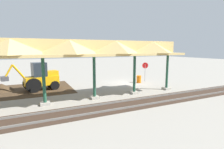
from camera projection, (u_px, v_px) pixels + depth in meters
name	position (u px, v px, depth m)	size (l,w,h in m)	color
ground_plane	(128.00, 83.00, 21.71)	(120.00, 120.00, 0.00)	gray
dirt_work_zone	(22.00, 90.00, 17.73)	(9.72, 7.00, 0.01)	#42301E
platform_canopy	(42.00, 49.00, 12.54)	(24.82, 3.20, 4.90)	#9E998E
rail_tracks	(173.00, 97.00, 15.01)	(60.00, 2.58, 0.15)	slate
stop_sign	(145.00, 68.00, 22.38)	(0.72, 0.30, 2.44)	gray
backhoe	(40.00, 78.00, 17.65)	(5.23, 2.30, 2.82)	orange
dirt_mound	(2.00, 91.00, 17.54)	(4.90, 4.90, 1.46)	#42301E
traffic_barrel	(139.00, 79.00, 21.63)	(0.56, 0.56, 0.90)	orange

